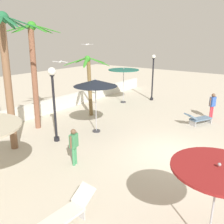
{
  "coord_description": "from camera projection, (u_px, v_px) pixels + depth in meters",
  "views": [
    {
      "loc": [
        -9.5,
        -3.75,
        5.08
      ],
      "look_at": [
        0.0,
        3.31,
        1.4
      ],
      "focal_mm": 38.3,
      "sensor_mm": 36.0,
      "label": 1
    }
  ],
  "objects": [
    {
      "name": "guest_1",
      "position": [
        74.0,
        144.0,
        9.75
      ],
      "size": [
        0.54,
        0.33,
        1.59
      ],
      "color": "#3F8C59",
      "rests_on": "ground_plane"
    },
    {
      "name": "ground_plane",
      "position": [
        170.0,
        154.0,
        10.93
      ],
      "size": [
        56.0,
        56.0,
        0.0
      ],
      "primitive_type": "plane",
      "color": "beige"
    },
    {
      "name": "seagull_1",
      "position": [
        60.0,
        62.0,
        14.68
      ],
      "size": [
        0.61,
        0.89,
        0.14
      ],
      "color": "white"
    },
    {
      "name": "palm_tree_3",
      "position": [
        7.0,
        67.0,
        10.48
      ],
      "size": [
        2.94,
        2.94,
        6.15
      ],
      "color": "brown",
      "rests_on": "ground_plane"
    },
    {
      "name": "boundary_wall",
      "position": [
        39.0,
        109.0,
        16.18
      ],
      "size": [
        25.2,
        0.3,
        0.95
      ],
      "primitive_type": "cube",
      "color": "silver",
      "rests_on": "ground_plane"
    },
    {
      "name": "lamp_post_1",
      "position": [
        54.0,
        95.0,
        11.63
      ],
      "size": [
        0.39,
        0.39,
        3.76
      ],
      "color": "black",
      "rests_on": "ground_plane"
    },
    {
      "name": "lounge_chair_0",
      "position": [
        198.0,
        118.0,
        14.5
      ],
      "size": [
        1.91,
        1.33,
        0.83
      ],
      "color": "#B7B7BC",
      "rests_on": "ground_plane"
    },
    {
      "name": "patio_umbrella_1",
      "position": [
        95.0,
        83.0,
        12.72
      ],
      "size": [
        2.36,
        2.36,
        3.02
      ],
      "color": "#333338",
      "rests_on": "ground_plane"
    },
    {
      "name": "lamp_post_3",
      "position": [
        153.0,
        76.0,
        19.81
      ],
      "size": [
        0.31,
        0.31,
        3.79
      ],
      "color": "black",
      "rests_on": "ground_plane"
    },
    {
      "name": "guest_0",
      "position": [
        212.0,
        104.0,
        15.35
      ],
      "size": [
        0.52,
        0.36,
        1.71
      ],
      "color": "#D8333F",
      "rests_on": "ground_plane"
    },
    {
      "name": "palm_tree_1",
      "position": [
        89.0,
        77.0,
        15.54
      ],
      "size": [
        2.94,
        3.1,
        4.02
      ],
      "color": "brown",
      "rests_on": "ground_plane"
    },
    {
      "name": "seagull_0",
      "position": [
        87.0,
        44.0,
        18.93
      ],
      "size": [
        0.38,
        1.17,
        0.14
      ],
      "color": "white"
    },
    {
      "name": "lounge_chair_1",
      "position": [
        67.0,
        212.0,
        6.71
      ],
      "size": [
        1.91,
        0.66,
        0.84
      ],
      "color": "#B7B7BC",
      "rests_on": "ground_plane"
    },
    {
      "name": "palm_tree_2",
      "position": [
        34.0,
        64.0,
        13.12
      ],
      "size": [
        3.01,
        3.1,
        5.94
      ],
      "color": "brown",
      "rests_on": "ground_plane"
    },
    {
      "name": "patio_umbrella_0",
      "position": [
        124.0,
        72.0,
        18.89
      ],
      "size": [
        2.41,
        2.41,
        2.81
      ],
      "color": "#333338",
      "rests_on": "ground_plane"
    },
    {
      "name": "patio_umbrella_3",
      "position": [
        218.0,
        176.0,
        5.37
      ],
      "size": [
        2.12,
        2.12,
        2.45
      ],
      "color": "#333338",
      "rests_on": "ground_plane"
    }
  ]
}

